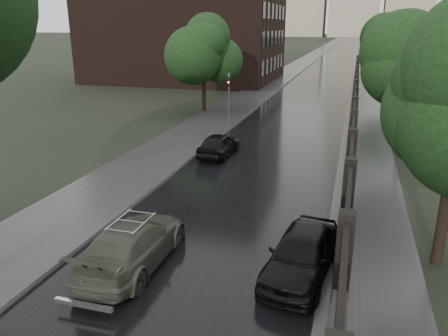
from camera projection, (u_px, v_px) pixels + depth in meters
road at (347, 43)px, 181.85m from camera, size 8.00×420.00×0.02m
sidewalk_left at (333, 43)px, 183.45m from camera, size 4.00×420.00×0.16m
verge_right at (361, 43)px, 180.35m from camera, size 3.00×420.00×0.08m
fence_right at (354, 104)px, 36.40m from camera, size 0.45×75.72×2.70m
tree_left_far at (203, 51)px, 36.65m from camera, size 4.25×4.25×7.39m
tree_right_b at (411, 68)px, 25.27m from camera, size 4.08×4.08×7.01m
tree_right_c at (391, 51)px, 41.66m from camera, size 4.08×4.08×7.01m
traffic_light at (229, 95)px, 31.98m from camera, size 0.16×0.32×4.00m
brick_building at (186, 4)px, 57.91m from camera, size 24.00×18.00×20.00m
volga_sedan at (133, 244)px, 13.76m from camera, size 2.14×5.08×1.46m
hatchback_left at (219, 144)px, 25.43m from camera, size 1.79×4.04×1.35m
car_right_near at (302, 253)px, 13.16m from camera, size 2.32×4.55×1.48m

